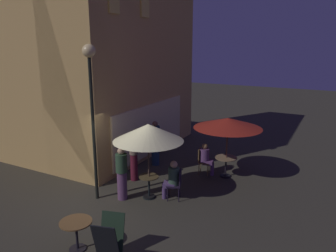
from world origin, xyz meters
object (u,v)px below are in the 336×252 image
Objects in this scene: cafe_chair_0 at (177,182)px; patron_standing_4 at (155,143)px; street_lamp_near_corner at (91,87)px; cafe_table_1 at (226,162)px; cafe_table_2 at (76,229)px; patio_umbrella_1 at (228,123)px; cafe_table_0 at (149,183)px; menu_sandwich_board at (109,239)px; cafe_chair_1 at (202,159)px; patron_standing_2 at (122,174)px; patron_seated_1 at (206,157)px; patron_standing_3 at (134,156)px; patron_seated_0 at (172,178)px; patio_umbrella_0 at (148,133)px.

patron_standing_4 is (2.27, 2.10, 0.33)m from cafe_chair_0.
cafe_table_1 is at bearing -40.35° from street_lamp_near_corner.
patio_umbrella_1 is at bearing -16.21° from cafe_table_2.
cafe_table_0 is at bearing 149.81° from cafe_table_1.
menu_sandwich_board is 1.32× the size of cafe_table_2.
cafe_table_2 is 5.71m from cafe_chair_1.
street_lamp_near_corner is 2.81× the size of patron_standing_2.
patio_umbrella_1 is 1.53m from patron_seated_1.
patio_umbrella_1 is at bearing -30.36° from patron_standing_3.
street_lamp_near_corner is 4.98m from patron_seated_1.
patron_standing_2 is at bearing 12.71° from cafe_table_2.
cafe_chair_0 is (1.11, -2.24, -2.93)m from street_lamp_near_corner.
cafe_table_0 is (3.01, 0.80, -0.03)m from menu_sandwich_board.
cafe_chair_1 is at bearing -14.98° from menu_sandwich_board.
cafe_table_0 is 0.57× the size of patron_seated_0.
patio_umbrella_0 reaches higher than patron_standing_4.
menu_sandwich_board is 0.57× the size of patron_standing_3.
cafe_table_1 is 0.33× the size of patio_umbrella_0.
patio_umbrella_1 is (5.75, -0.80, 1.50)m from menu_sandwich_board.
patron_seated_1 is at bearing -16.49° from menu_sandwich_board.
cafe_table_1 is 2.89m from patron_standing_4.
cafe_chair_0 is 0.75× the size of patron_seated_0.
patron_standing_4 is at bearing -73.41° from patron_standing_2.
street_lamp_near_corner reaches higher than cafe_table_1.
cafe_table_1 is at bearing -30.19° from cafe_table_0.
patron_seated_0 is 1.56m from patron_standing_2.
patio_umbrella_0 is at bearing -60.34° from street_lamp_near_corner.
cafe_chair_1 is at bearing -111.05° from patron_seated_0.
patron_standing_2 is 3.10m from patron_standing_4.
cafe_chair_0 is (0.30, -0.82, -1.55)m from patio_umbrella_0.
cafe_table_2 is 0.44× the size of patron_standing_3.
patron_seated_1 is (2.29, -0.04, 0.10)m from cafe_chair_0.
cafe_table_1 is (3.55, -3.01, -2.94)m from street_lamp_near_corner.
patron_standing_4 is at bearing 168.88° from patron_seated_1.
patron_standing_3 reaches higher than menu_sandwich_board.
patron_standing_2 is at bearing -134.32° from patron_standing_3.
street_lamp_near_corner is 3.97m from cafe_table_2.
patron_seated_0 is 2.34m from patron_seated_1.
patron_standing_3 is at bearing -64.85° from patron_standing_2.
cafe_chair_0 is at bearing -16.24° from menu_sandwich_board.
patio_umbrella_0 is (0.00, 0.00, 1.64)m from cafe_table_0.
patron_standing_2 is (-3.06, 1.56, 0.16)m from patron_seated_1.
patio_umbrella_1 reaches higher than menu_sandwich_board.
patio_umbrella_1 is 3.08m from patron_standing_4.
cafe_table_2 is 0.63× the size of patron_seated_1.
menu_sandwich_board reaches higher than cafe_table_0.
patio_umbrella_0 is 1.33× the size of patron_standing_4.
street_lamp_near_corner is 4.96× the size of cafe_chair_0.
patron_standing_4 is at bearing -70.03° from patron_seated_0.
patron_standing_2 is at bearing 123.99° from patio_umbrella_0.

